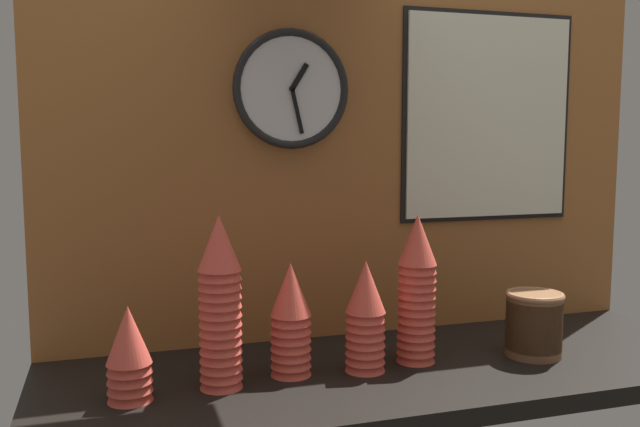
{
  "coord_description": "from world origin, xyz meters",
  "views": [
    {
      "loc": [
        -0.62,
        -1.37,
        0.52
      ],
      "look_at": [
        -0.17,
        0.04,
        0.35
      ],
      "focal_mm": 38.0,
      "sensor_mm": 36.0,
      "label": 1
    }
  ],
  "objects_px": {
    "cup_stack_center_left": "(290,319)",
    "menu_board": "(488,117)",
    "cup_stack_far_left": "(129,353)",
    "bowl_stack_right": "(534,323)",
    "cup_stack_center": "(365,316)",
    "cup_stack_center_right": "(417,289)",
    "wall_clock": "(291,89)",
    "cup_stack_left": "(220,302)"
  },
  "relations": [
    {
      "from": "cup_stack_far_left",
      "to": "cup_stack_center_right",
      "type": "relative_size",
      "value": 0.56
    },
    {
      "from": "bowl_stack_right",
      "to": "cup_stack_center",
      "type": "bearing_deg",
      "value": 176.99
    },
    {
      "from": "cup_stack_center_left",
      "to": "bowl_stack_right",
      "type": "xyz_separation_m",
      "value": [
        0.58,
        -0.05,
        -0.04
      ]
    },
    {
      "from": "cup_stack_center",
      "to": "cup_stack_center_right",
      "type": "xyz_separation_m",
      "value": [
        0.13,
        0.02,
        0.05
      ]
    },
    {
      "from": "wall_clock",
      "to": "menu_board",
      "type": "height_order",
      "value": "menu_board"
    },
    {
      "from": "cup_stack_center_left",
      "to": "cup_stack_center_right",
      "type": "relative_size",
      "value": 0.72
    },
    {
      "from": "cup_stack_center_right",
      "to": "wall_clock",
      "type": "distance_m",
      "value": 0.56
    },
    {
      "from": "cup_stack_left",
      "to": "cup_stack_far_left",
      "type": "distance_m",
      "value": 0.2
    },
    {
      "from": "menu_board",
      "to": "wall_clock",
      "type": "bearing_deg",
      "value": -179.08
    },
    {
      "from": "wall_clock",
      "to": "cup_stack_left",
      "type": "bearing_deg",
      "value": -130.13
    },
    {
      "from": "bowl_stack_right",
      "to": "wall_clock",
      "type": "bearing_deg",
      "value": 151.39
    },
    {
      "from": "cup_stack_center_left",
      "to": "cup_stack_center_right",
      "type": "bearing_deg",
      "value": -0.77
    },
    {
      "from": "cup_stack_far_left",
      "to": "bowl_stack_right",
      "type": "height_order",
      "value": "cup_stack_far_left"
    },
    {
      "from": "cup_stack_center_left",
      "to": "wall_clock",
      "type": "height_order",
      "value": "wall_clock"
    },
    {
      "from": "cup_stack_center_left",
      "to": "menu_board",
      "type": "xyz_separation_m",
      "value": [
        0.62,
        0.24,
        0.44
      ]
    },
    {
      "from": "cup_stack_center_right",
      "to": "bowl_stack_right",
      "type": "xyz_separation_m",
      "value": [
        0.28,
        -0.04,
        -0.09
      ]
    },
    {
      "from": "cup_stack_center_left",
      "to": "menu_board",
      "type": "distance_m",
      "value": 0.8
    },
    {
      "from": "cup_stack_left",
      "to": "menu_board",
      "type": "xyz_separation_m",
      "value": [
        0.77,
        0.27,
        0.39
      ]
    },
    {
      "from": "cup_stack_center",
      "to": "cup_stack_center_left",
      "type": "relative_size",
      "value": 1.0
    },
    {
      "from": "bowl_stack_right",
      "to": "menu_board",
      "type": "height_order",
      "value": "menu_board"
    },
    {
      "from": "cup_stack_center",
      "to": "cup_stack_center_left",
      "type": "xyz_separation_m",
      "value": [
        -0.16,
        0.03,
        0.0
      ]
    },
    {
      "from": "cup_stack_left",
      "to": "menu_board",
      "type": "distance_m",
      "value": 0.91
    },
    {
      "from": "cup_stack_center",
      "to": "cup_stack_left",
      "type": "bearing_deg",
      "value": -178.94
    },
    {
      "from": "cup_stack_left",
      "to": "bowl_stack_right",
      "type": "relative_size",
      "value": 2.35
    },
    {
      "from": "wall_clock",
      "to": "bowl_stack_right",
      "type": "bearing_deg",
      "value": -28.61
    },
    {
      "from": "cup_stack_center",
      "to": "cup_stack_far_left",
      "type": "height_order",
      "value": "cup_stack_center"
    },
    {
      "from": "cup_stack_center",
      "to": "cup_stack_far_left",
      "type": "xyz_separation_m",
      "value": [
        -0.5,
        -0.02,
        -0.03
      ]
    },
    {
      "from": "cup_stack_left",
      "to": "cup_stack_far_left",
      "type": "xyz_separation_m",
      "value": [
        -0.18,
        -0.02,
        -0.08
      ]
    },
    {
      "from": "cup_stack_center",
      "to": "cup_stack_left",
      "type": "relative_size",
      "value": 0.69
    },
    {
      "from": "cup_stack_left",
      "to": "cup_stack_center_right",
      "type": "distance_m",
      "value": 0.45
    },
    {
      "from": "cup_stack_center_left",
      "to": "cup_stack_left",
      "type": "relative_size",
      "value": 0.69
    },
    {
      "from": "cup_stack_center_right",
      "to": "bowl_stack_right",
      "type": "height_order",
      "value": "cup_stack_center_right"
    },
    {
      "from": "cup_stack_left",
      "to": "cup_stack_center_right",
      "type": "bearing_deg",
      "value": 3.62
    },
    {
      "from": "cup_stack_left",
      "to": "cup_stack_far_left",
      "type": "relative_size",
      "value": 1.89
    },
    {
      "from": "cup_stack_center_right",
      "to": "cup_stack_center",
      "type": "bearing_deg",
      "value": -170.35
    },
    {
      "from": "cup_stack_center",
      "to": "wall_clock",
      "type": "distance_m",
      "value": 0.58
    },
    {
      "from": "bowl_stack_right",
      "to": "cup_stack_left",
      "type": "bearing_deg",
      "value": 178.76
    },
    {
      "from": "bowl_stack_right",
      "to": "cup_stack_center_right",
      "type": "bearing_deg",
      "value": 171.03
    },
    {
      "from": "cup_stack_left",
      "to": "bowl_stack_right",
      "type": "bearing_deg",
      "value": -1.24
    },
    {
      "from": "cup_stack_center_left",
      "to": "menu_board",
      "type": "bearing_deg",
      "value": 21.26
    },
    {
      "from": "bowl_stack_right",
      "to": "wall_clock",
      "type": "relative_size",
      "value": 0.53
    },
    {
      "from": "cup_stack_far_left",
      "to": "cup_stack_center_left",
      "type": "bearing_deg",
      "value": 8.19
    }
  ]
}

